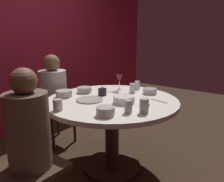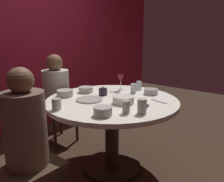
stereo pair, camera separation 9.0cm
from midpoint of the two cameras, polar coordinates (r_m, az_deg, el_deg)
name	(u,v)px [view 1 (the left image)]	position (r m, az deg, el deg)	size (l,w,h in m)	color
ground_plane	(112,167)	(2.47, -1.10, -19.07)	(8.00, 8.00, 0.00)	#382619
back_wall	(18,40)	(3.37, -23.98, 11.94)	(6.00, 0.10, 2.60)	maroon
dining_table	(112,115)	(2.21, -1.17, -6.12)	(1.29, 1.29, 0.75)	silver
seated_diner_left	(29,134)	(1.62, -22.31, -10.24)	(0.40, 0.40, 1.16)	#3F2D1E
seated_diner_back	(53,90)	(2.83, -15.87, 0.35)	(0.40, 0.40, 1.14)	#3F2D1E
candle_holder	(102,92)	(2.29, -3.64, -0.20)	(0.09, 0.09, 0.09)	black
wine_glass	(119,79)	(2.51, 0.87, 3.19)	(0.08, 0.08, 0.18)	silver
dinner_plate	(90,100)	(2.12, -7.02, -2.28)	(0.26, 0.26, 0.01)	#B2ADA3
cell_phone	(145,106)	(1.93, 7.17, -4.00)	(0.07, 0.14, 0.01)	black
bowl_serving_large	(150,91)	(2.38, 8.73, -0.02)	(0.15, 0.15, 0.06)	#B7B7BC
bowl_salad_center	(105,111)	(1.70, -3.23, -5.27)	(0.14, 0.14, 0.07)	#B2ADA3
bowl_small_white	(84,90)	(2.42, -8.20, 0.29)	(0.16, 0.16, 0.06)	#B2ADA3
bowl_sauce_side	(64,94)	(2.29, -13.44, -0.66)	(0.16, 0.16, 0.07)	#B2ADA3
bowl_rice_portion	(124,99)	(2.02, 1.84, -2.21)	(0.20, 0.20, 0.07)	silver
cup_near_candle	(144,106)	(1.76, 6.87, -3.85)	(0.07, 0.07, 0.12)	#B2ADA3
cup_by_left_diner	(137,85)	(2.56, 5.59, 1.51)	(0.06, 0.06, 0.10)	silver
cup_by_right_diner	(133,88)	(2.39, 4.26, 0.72)	(0.07, 0.07, 0.10)	silver
cup_center_front	(128,107)	(1.76, 2.78, -4.07)	(0.06, 0.06, 0.10)	#B2ADA3
cup_far_edge	(58,105)	(1.88, -15.23, -3.48)	(0.08, 0.08, 0.10)	#B2ADA3
fork_near_plate	(115,93)	(2.38, -0.32, -0.49)	(0.02, 0.18, 0.01)	#B7B7BC
knife_near_plate	(159,101)	(2.12, 10.90, -2.54)	(0.02, 0.18, 0.01)	#B7B7BC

